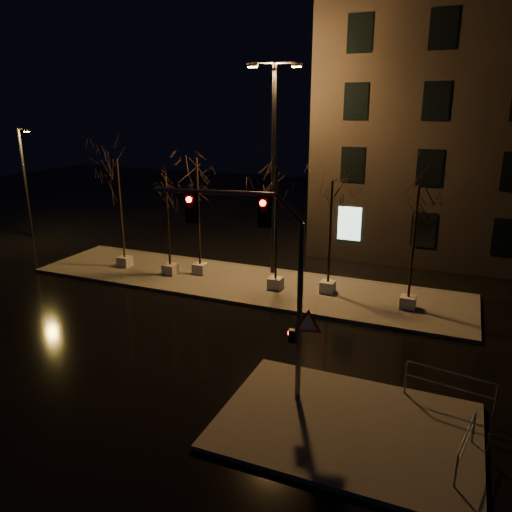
% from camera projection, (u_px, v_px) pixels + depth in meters
% --- Properties ---
extents(ground, '(90.00, 90.00, 0.00)m').
position_uv_depth(ground, '(179.00, 332.00, 19.69)').
color(ground, black).
rests_on(ground, ground).
extents(median, '(22.00, 5.00, 0.15)m').
position_uv_depth(median, '(242.00, 283.00, 24.97)').
color(median, '#4D4A44').
rests_on(median, ground).
extents(sidewalk_corner, '(7.00, 5.00, 0.15)m').
position_uv_depth(sidewalk_corner, '(347.00, 426.00, 13.80)').
color(sidewalk_corner, '#4D4A44').
rests_on(sidewalk_corner, ground).
extents(tree_0, '(1.80, 1.80, 5.97)m').
position_uv_depth(tree_0, '(119.00, 184.00, 25.97)').
color(tree_0, '#A9A79D').
rests_on(tree_0, median).
extents(tree_1, '(1.80, 1.80, 5.21)m').
position_uv_depth(tree_1, '(167.00, 199.00, 24.85)').
color(tree_1, '#A9A79D').
rests_on(tree_1, median).
extents(tree_2, '(1.80, 1.80, 6.14)m').
position_uv_depth(tree_2, '(197.00, 185.00, 24.77)').
color(tree_2, '#A9A79D').
rests_on(tree_2, median).
extents(tree_3, '(1.80, 1.80, 5.95)m').
position_uv_depth(tree_3, '(277.00, 195.00, 22.66)').
color(tree_3, '#A9A79D').
rests_on(tree_3, median).
extents(tree_4, '(1.80, 1.80, 5.43)m').
position_uv_depth(tree_4, '(331.00, 206.00, 22.28)').
color(tree_4, '#A9A79D').
rests_on(tree_4, median).
extents(tree_5, '(1.80, 1.80, 5.49)m').
position_uv_depth(tree_5, '(416.00, 214.00, 20.42)').
color(tree_5, '#A9A79D').
rests_on(tree_5, median).
extents(traffic_signal_mast, '(5.01, 0.79, 6.17)m').
position_uv_depth(traffic_signal_mast, '(266.00, 266.00, 14.16)').
color(traffic_signal_mast, '#5A5C62').
rests_on(traffic_signal_mast, sidewalk_corner).
extents(streetlight_main, '(2.55, 1.10, 10.42)m').
position_uv_depth(streetlight_main, '(274.00, 157.00, 24.57)').
color(streetlight_main, black).
rests_on(streetlight_main, median).
extents(streetlight_far, '(1.39, 0.61, 7.23)m').
position_uv_depth(streetlight_far, '(26.00, 179.00, 32.84)').
color(streetlight_far, black).
rests_on(streetlight_far, ground).
extents(guard_rail_a, '(2.52, 0.49, 1.10)m').
position_uv_depth(guard_rail_a, '(449.00, 383.00, 14.41)').
color(guard_rail_a, '#5A5C62').
rests_on(guard_rail_a, sidewalk_corner).
extents(guard_rail_b, '(0.42, 1.94, 0.93)m').
position_uv_depth(guard_rail_b, '(466.00, 442.00, 12.09)').
color(guard_rail_b, '#5A5C62').
rests_on(guard_rail_b, sidewalk_corner).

